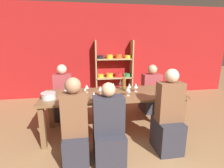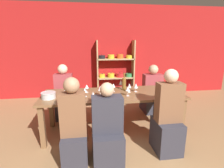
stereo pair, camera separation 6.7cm
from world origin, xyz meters
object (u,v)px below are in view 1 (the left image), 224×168
at_px(shelf_unit, 114,73).
at_px(person_far_b, 64,99).
at_px(wine_glass_empty_b, 100,89).
at_px(wine_glass_empty_c, 136,86).
at_px(mixing_bowl, 48,96).
at_px(wine_glass_white_d, 121,83).
at_px(wine_glass_white_b, 87,87).
at_px(wine_glass_white_c, 157,91).
at_px(person_near_a, 109,133).
at_px(dining_table, 113,98).
at_px(person_far_a, 151,94).
at_px(person_near_c, 168,121).
at_px(wine_glass_empty_a, 66,89).
at_px(person_near_b, 75,132).
at_px(wine_glass_red_a, 128,89).
at_px(wine_glass_white_a, 94,95).
at_px(wine_glass_empty_d, 113,86).
at_px(wine_glass_red_b, 129,86).
at_px(cell_phone, 67,90).
at_px(wine_bottle_green, 124,83).
at_px(wine_glass_white_e, 85,91).

bearing_deg(shelf_unit, person_far_b, -135.08).
bearing_deg(wine_glass_empty_b, wine_glass_empty_c, 10.85).
bearing_deg(mixing_bowl, wine_glass_white_d, 18.86).
xyz_separation_m(wine_glass_white_b, wine_glass_white_d, (0.67, 0.19, 0.01)).
bearing_deg(wine_glass_white_c, person_near_a, -155.18).
bearing_deg(dining_table, wine_glass_empty_c, 5.99).
height_order(mixing_bowl, person_far_b, person_far_b).
xyz_separation_m(mixing_bowl, person_far_a, (2.17, 0.96, -0.39)).
xyz_separation_m(person_far_b, person_near_c, (1.69, -1.48, 0.04)).
relative_size(wine_glass_empty_a, person_near_a, 0.15).
relative_size(wine_glass_empty_a, person_near_b, 0.14).
bearing_deg(person_far_a, wine_glass_red_a, 50.40).
bearing_deg(person_near_a, wine_glass_empty_c, 52.43).
bearing_deg(mixing_bowl, dining_table, 6.55).
bearing_deg(person_near_a, wine_glass_white_a, 112.71).
bearing_deg(wine_glass_empty_d, wine_glass_white_a, -128.40).
relative_size(dining_table, wine_glass_white_c, 13.74).
relative_size(wine_glass_empty_a, wine_glass_white_c, 0.92).
height_order(wine_glass_empty_b, wine_glass_red_b, wine_glass_red_b).
bearing_deg(person_near_c, cell_phone, 146.61).
bearing_deg(mixing_bowl, wine_glass_red_b, 6.20).
distance_m(wine_glass_red_b, cell_phone, 1.18).
height_order(wine_bottle_green, wine_glass_white_c, wine_bottle_green).
xyz_separation_m(wine_glass_red_a, person_near_c, (0.50, -0.53, -0.39)).
distance_m(shelf_unit, person_near_b, 3.11).
height_order(wine_glass_white_a, wine_glass_white_b, wine_glass_white_a).
height_order(wine_glass_empty_b, wine_glass_empty_d, wine_glass_empty_b).
distance_m(wine_glass_empty_c, wine_glass_white_c, 0.49).
xyz_separation_m(person_near_a, person_near_b, (-0.46, 0.01, 0.05)).
bearing_deg(wine_glass_empty_d, person_near_b, -127.03).
bearing_deg(wine_glass_red_a, cell_phone, 154.98).
height_order(wine_glass_empty_b, wine_glass_white_c, wine_glass_white_c).
relative_size(dining_table, mixing_bowl, 10.46).
height_order(wine_glass_red_a, cell_phone, wine_glass_red_a).
xyz_separation_m(mixing_bowl, wine_glass_white_e, (0.59, 0.02, 0.05)).
relative_size(wine_glass_white_d, person_far_b, 0.14).
relative_size(mixing_bowl, wine_glass_white_e, 1.60).
relative_size(mixing_bowl, person_far_b, 0.20).
relative_size(wine_glass_white_a, person_near_b, 0.12).
xyz_separation_m(shelf_unit, person_near_b, (-1.07, -2.91, -0.24)).
xyz_separation_m(wine_glass_white_b, person_far_b, (-0.49, 0.64, -0.42)).
bearing_deg(person_near_b, wine_bottle_green, 47.44).
height_order(wine_bottle_green, wine_glass_empty_d, wine_bottle_green).
relative_size(dining_table, person_far_a, 2.21).
bearing_deg(person_near_a, wine_glass_empty_b, 93.05).
bearing_deg(person_near_c, person_far_a, 77.32).
relative_size(shelf_unit, wine_glass_white_c, 9.25).
bearing_deg(wine_glass_empty_a, wine_glass_red_a, -10.94).
bearing_deg(person_near_a, dining_table, 75.92).
relative_size(mixing_bowl, wine_glass_empty_c, 1.48).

